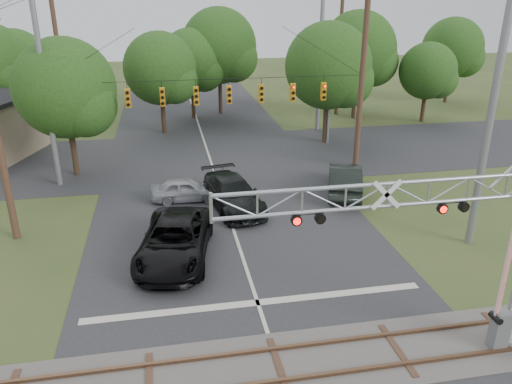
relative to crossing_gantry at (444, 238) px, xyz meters
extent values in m
cube|color=#27272A|center=(-4.81, 8.36, -4.25)|extent=(14.00, 90.00, 0.02)
cube|color=#27272A|center=(-4.81, 22.36, -4.25)|extent=(90.00, 12.00, 0.02)
cube|color=#504A45|center=(-4.81, 0.36, -4.24)|extent=(90.00, 3.20, 0.05)
cube|color=brown|center=(-4.81, -0.36, -4.17)|extent=(90.00, 0.12, 0.14)
cube|color=brown|center=(-4.81, 1.08, -4.17)|extent=(90.00, 0.12, 0.14)
cylinder|color=gray|center=(3.01, 0.06, -4.12)|extent=(0.86, 0.86, 0.29)
cube|color=slate|center=(2.44, -0.13, -3.54)|extent=(0.53, 0.43, 1.43)
cube|color=red|center=(2.20, -0.13, -0.63)|extent=(0.13, 0.09, 4.78)
cylinder|color=gray|center=(-14.31, 18.36, 1.49)|extent=(0.32, 0.32, 11.50)
cylinder|color=#402B1D|center=(4.69, 18.36, 1.49)|extent=(0.36, 0.36, 11.50)
cylinder|color=black|center=(-4.81, 18.36, 1.85)|extent=(19.00, 0.03, 0.03)
cube|color=orange|center=(-11.81, 18.36, 0.90)|extent=(0.30, 0.30, 1.10)
cube|color=orange|center=(-9.81, 18.36, 0.90)|extent=(0.30, 0.30, 1.10)
cube|color=orange|center=(-7.81, 18.36, 0.90)|extent=(0.30, 0.30, 1.10)
cube|color=orange|center=(-5.81, 18.36, 0.90)|extent=(0.30, 0.30, 1.10)
cube|color=orange|center=(-3.81, 18.36, 0.90)|extent=(0.30, 0.30, 1.10)
cube|color=orange|center=(-1.81, 18.36, 0.90)|extent=(0.30, 0.30, 1.10)
cube|color=orange|center=(0.19, 18.36, 0.90)|extent=(0.30, 0.30, 1.10)
cube|color=orange|center=(2.19, 18.36, 0.90)|extent=(0.30, 0.30, 1.10)
imported|color=black|center=(-7.71, 7.91, -3.39)|extent=(3.99, 6.68, 1.74)
imported|color=black|center=(-4.43, 12.98, -3.43)|extent=(3.30, 6.01, 1.65)
imported|color=#919398|center=(-6.89, 14.50, -3.60)|extent=(3.90, 1.69, 1.31)
imported|color=black|center=(2.28, 13.92, -3.40)|extent=(3.43, 5.54, 1.72)
cylinder|color=gray|center=(4.62, 24.14, -0.02)|extent=(0.19, 0.19, 8.48)
cylinder|color=gray|center=(3.68, 24.14, 4.04)|extent=(1.89, 0.11, 0.11)
cube|color=slate|center=(2.73, 24.14, 3.99)|extent=(0.57, 0.24, 0.14)
cylinder|color=#402B1D|center=(-15.03, 27.71, 1.92)|extent=(0.34, 0.34, 12.36)
cylinder|color=gray|center=(5.01, 28.11, 1.66)|extent=(0.34, 0.34, 11.83)
cylinder|color=gray|center=(5.86, 6.87, 2.81)|extent=(0.34, 0.34, 14.13)
cylinder|color=#402B1D|center=(8.62, 33.66, 1.53)|extent=(0.34, 0.34, 11.57)
cylinder|color=#382719|center=(-20.55, 37.38, -2.41)|extent=(0.36, 0.36, 3.69)
sphere|color=#1D4914|center=(-20.55, 37.38, 0.94)|extent=(5.70, 5.70, 5.70)
cylinder|color=#382719|center=(-13.56, 20.11, -2.28)|extent=(0.36, 0.36, 3.95)
sphere|color=#1D4914|center=(-13.56, 20.11, 1.30)|extent=(6.10, 6.10, 6.10)
cylinder|color=#382719|center=(-7.84, 29.51, -2.38)|extent=(0.36, 0.36, 3.76)
sphere|color=#1D4914|center=(-7.84, 29.51, 1.05)|extent=(5.82, 5.82, 5.82)
cylinder|color=#382719|center=(-5.03, 34.54, -2.40)|extent=(0.36, 0.36, 3.72)
sphere|color=#1D4914|center=(-5.03, 34.54, 0.98)|extent=(5.74, 5.74, 5.74)
cylinder|color=#382719|center=(-2.33, 35.92, -2.00)|extent=(0.36, 0.36, 4.51)
sphere|color=#1D4914|center=(-2.33, 35.92, 2.09)|extent=(6.97, 6.97, 6.97)
cylinder|color=#382719|center=(4.46, 24.36, -2.17)|extent=(0.36, 0.36, 4.17)
sphere|color=#1D4914|center=(4.46, 24.36, 1.62)|extent=(6.45, 6.45, 6.45)
cylinder|color=#382719|center=(9.68, 31.82, -2.05)|extent=(0.36, 0.36, 4.41)
sphere|color=#1D4914|center=(9.68, 31.82, 1.96)|extent=(6.82, 6.82, 6.82)
cylinder|color=#382719|center=(15.29, 29.25, -2.65)|extent=(0.36, 0.36, 3.22)
sphere|color=#1D4914|center=(15.29, 29.25, 0.28)|extent=(4.97, 4.97, 4.97)
cylinder|color=#382719|center=(21.97, 36.78, -2.26)|extent=(0.36, 0.36, 3.99)
sphere|color=#1D4914|center=(21.97, 36.78, 1.37)|extent=(6.17, 6.17, 6.17)
camera|label=1|loc=(-7.82, -11.80, 6.67)|focal=35.00mm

